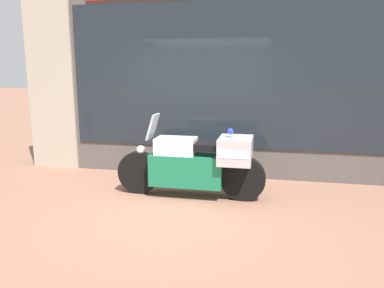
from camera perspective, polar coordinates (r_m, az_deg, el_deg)
name	(u,v)px	position (r m, az deg, el deg)	size (l,w,h in m)	color
ground_plane	(172,210)	(5.33, -3.09, -9.99)	(60.00, 60.00, 0.00)	#8E604C
shop_building	(176,78)	(7.01, -2.49, 10.00)	(6.71, 0.55, 3.53)	#56514C
window_display	(220,147)	(7.03, 4.34, -0.53)	(5.31, 0.30, 2.10)	slate
paramedic_motorcycle	(198,162)	(5.68, 0.89, -2.83)	(2.30, 0.63, 1.27)	black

